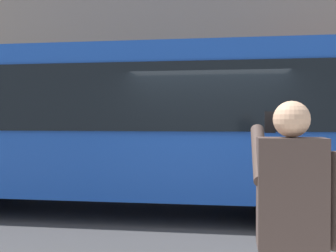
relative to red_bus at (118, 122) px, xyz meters
The scene contains 3 objects.
ground_plane 2.55m from the red_bus, 159.15° to the left, with size 60.00×60.00×0.00m, color #38383A.
red_bus is the anchor object (origin of this frame).
pedestrian_photographer 5.84m from the red_bus, 115.69° to the left, with size 0.53×0.52×1.70m.
Camera 1 is at (-0.37, 7.18, 1.74)m, focal length 45.44 mm.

